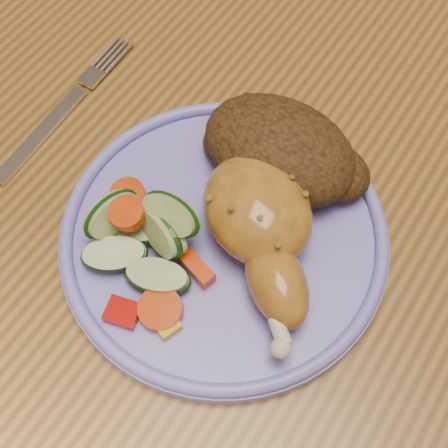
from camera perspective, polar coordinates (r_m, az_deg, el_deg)
name	(u,v)px	position (r m, az deg, el deg)	size (l,w,h in m)	color
ground	(265,404)	(1.20, 3.79, -16.07)	(4.00, 4.00, 0.00)	brown
dining_table	(308,239)	(0.57, 7.68, -1.40)	(0.90, 1.40, 0.75)	brown
plate	(224,237)	(0.47, 0.00, -1.23)	(0.24, 0.24, 0.01)	#766FD9
plate_rim	(224,231)	(0.46, 0.00, -0.60)	(0.24, 0.24, 0.01)	#766FD9
chicken_leg	(262,226)	(0.44, 3.48, -0.20)	(0.14, 0.14, 0.05)	#AA7023
rice_pilaf	(283,152)	(0.48, 5.39, 6.58)	(0.13, 0.09, 0.05)	#412910
vegetable_pile	(143,241)	(0.44, -7.39, -1.52)	(0.11, 0.10, 0.05)	#A50A05
fork	(60,112)	(0.55, -14.74, 9.85)	(0.02, 0.16, 0.00)	silver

